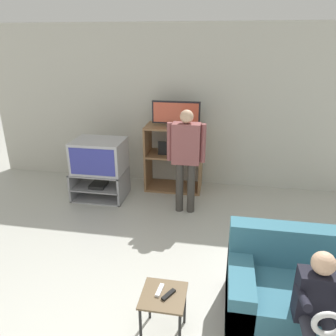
{
  "coord_description": "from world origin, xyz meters",
  "views": [
    {
      "loc": [
        0.83,
        -1.59,
        2.35
      ],
      "look_at": [
        0.2,
        2.03,
        0.9
      ],
      "focal_mm": 35.0,
      "sensor_mm": 36.0,
      "label": 1
    }
  ],
  "objects": [
    {
      "name": "wall_back",
      "position": [
        0.0,
        3.73,
        1.3
      ],
      "size": [
        6.4,
        0.06,
        2.6
      ],
      "color": "beige",
      "rests_on": "ground_plane"
    },
    {
      "name": "tv_stand",
      "position": [
        -1.04,
        2.87,
        0.22
      ],
      "size": [
        0.8,
        0.6,
        0.44
      ],
      "color": "#939399",
      "rests_on": "ground_plane"
    },
    {
      "name": "television_main",
      "position": [
        -1.02,
        2.89,
        0.69
      ],
      "size": [
        0.76,
        0.59,
        0.49
      ],
      "color": "#B2B2B7",
      "rests_on": "tv_stand"
    },
    {
      "name": "media_shelf",
      "position": [
        0.06,
        3.4,
        0.55
      ],
      "size": [
        0.91,
        0.51,
        1.08
      ],
      "color": "#8E6642",
      "rests_on": "ground_plane"
    },
    {
      "name": "television_flat",
      "position": [
        0.09,
        3.38,
        1.26
      ],
      "size": [
        0.75,
        0.2,
        0.39
      ],
      "color": "black",
      "rests_on": "media_shelf"
    },
    {
      "name": "snack_table",
      "position": [
        0.44,
        0.45,
        0.36
      ],
      "size": [
        0.36,
        0.36,
        0.43
      ],
      "color": "brown",
      "rests_on": "ground_plane"
    },
    {
      "name": "remote_control_black",
      "position": [
        0.48,
        0.45,
        0.44
      ],
      "size": [
        0.1,
        0.14,
        0.02
      ],
      "primitive_type": "cube",
      "rotation": [
        0.0,
        0.0,
        -0.54
      ],
      "color": "black",
      "rests_on": "snack_table"
    },
    {
      "name": "remote_control_white",
      "position": [
        0.4,
        0.49,
        0.44
      ],
      "size": [
        0.05,
        0.15,
        0.02
      ],
      "primitive_type": "cube",
      "rotation": [
        0.0,
        0.0,
        -0.11
      ],
      "color": "silver",
      "rests_on": "snack_table"
    },
    {
      "name": "couch",
      "position": [
        1.7,
        0.86,
        0.27
      ],
      "size": [
        1.49,
        0.81,
        0.78
      ],
      "color": "teal",
      "rests_on": "ground_plane"
    },
    {
      "name": "person_standing_adult",
      "position": [
        0.34,
        2.64,
        0.9
      ],
      "size": [
        0.53,
        0.2,
        1.49
      ],
      "color": "#3D3833",
      "rests_on": "ground_plane"
    },
    {
      "name": "person_seated_child",
      "position": [
        1.59,
        0.39,
        0.56
      ],
      "size": [
        0.33,
        0.43,
        0.97
      ],
      "color": "#2D2D38",
      "rests_on": "ground_plane"
    }
  ]
}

